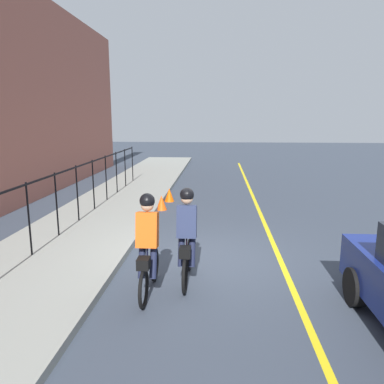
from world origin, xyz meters
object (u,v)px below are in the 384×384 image
(cyclist_follow, at_px, (148,246))
(traffic_cone_near, at_px, (169,195))
(cyclist_lead, at_px, (187,236))
(traffic_cone_far, at_px, (161,203))

(cyclist_follow, relative_size, traffic_cone_near, 3.66)
(cyclist_lead, distance_m, traffic_cone_far, 5.83)
(traffic_cone_far, bearing_deg, cyclist_follow, -173.43)
(traffic_cone_far, bearing_deg, traffic_cone_near, -4.18)
(traffic_cone_near, xyz_separation_m, traffic_cone_far, (-1.31, 0.10, -0.00))
(cyclist_follow, distance_m, traffic_cone_near, 7.55)
(cyclist_lead, xyz_separation_m, traffic_cone_near, (6.94, 1.24, -0.66))
(cyclist_follow, xyz_separation_m, traffic_cone_near, (7.50, 0.62, -0.66))
(cyclist_follow, distance_m, traffic_cone_far, 6.27)
(cyclist_follow, xyz_separation_m, traffic_cone_far, (6.19, 0.71, -0.66))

